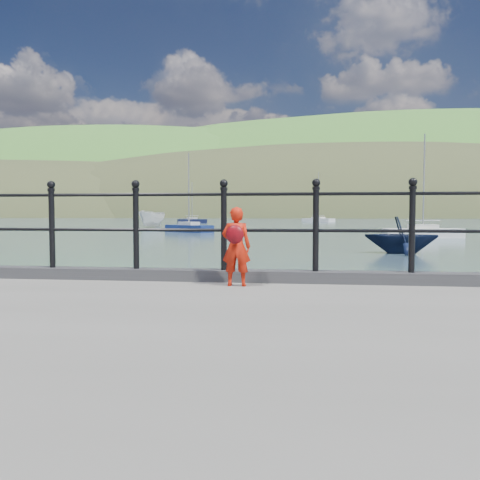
# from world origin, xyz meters

# --- Properties ---
(ground) EXTENTS (600.00, 600.00, 0.00)m
(ground) POSITION_xyz_m (0.00, 0.00, 0.00)
(ground) COLOR #2D4251
(ground) RESTS_ON ground
(kerb) EXTENTS (60.00, 0.30, 0.15)m
(kerb) POSITION_xyz_m (0.00, -0.15, 1.07)
(kerb) COLOR #28282B
(kerb) RESTS_ON quay
(railing) EXTENTS (18.11, 0.11, 1.20)m
(railing) POSITION_xyz_m (0.00, -0.15, 1.82)
(railing) COLOR black
(railing) RESTS_ON kerb
(far_shore) EXTENTS (830.00, 200.00, 156.00)m
(far_shore) POSITION_xyz_m (38.34, 239.41, -22.57)
(far_shore) COLOR #333A21
(far_shore) RESTS_ON ground
(child) EXTENTS (0.36, 0.31, 0.98)m
(child) POSITION_xyz_m (0.82, -0.58, 1.50)
(child) COLOR red
(child) RESTS_ON quay
(launch_white) EXTENTS (3.10, 5.82, 2.14)m
(launch_white) POSITION_xyz_m (-17.25, 54.85, 1.07)
(launch_white) COLOR silver
(launch_white) RESTS_ON ground
(launch_navy) EXTENTS (3.44, 3.02, 1.72)m
(launch_navy) POSITION_xyz_m (6.11, 17.43, 0.86)
(launch_navy) COLOR black
(launch_navy) RESTS_ON ground
(sailboat_deep) EXTENTS (6.47, 6.09, 10.02)m
(sailboat_deep) POSITION_xyz_m (4.40, 94.40, 0.34)
(sailboat_deep) COLOR silver
(sailboat_deep) RESTS_ON ground
(sailboat_port) EXTENTS (5.21, 4.49, 7.72)m
(sailboat_port) POSITION_xyz_m (-9.23, 40.49, 0.34)
(sailboat_port) COLOR navy
(sailboat_port) RESTS_ON ground
(sailboat_left) EXTENTS (5.31, 3.15, 7.36)m
(sailboat_left) POSITION_xyz_m (-17.77, 80.09, 0.34)
(sailboat_left) COLOR black
(sailboat_left) RESTS_ON ground
(sailboat_near) EXTENTS (5.86, 2.36, 7.91)m
(sailboat_near) POSITION_xyz_m (10.46, 32.52, 0.34)
(sailboat_near) COLOR silver
(sailboat_near) RESTS_ON ground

